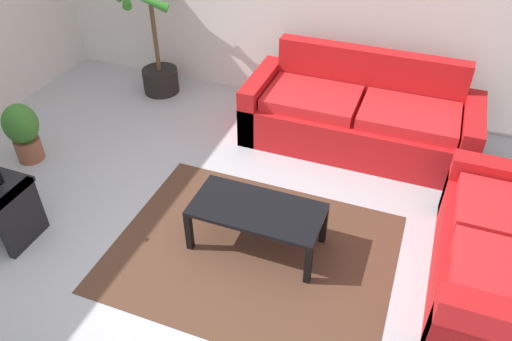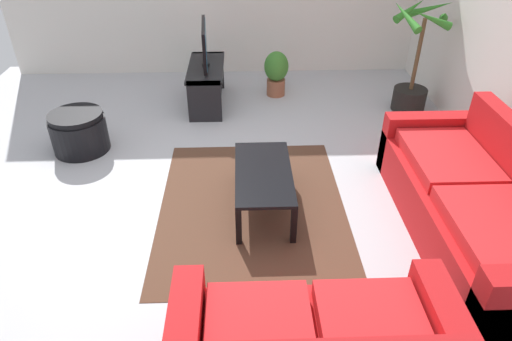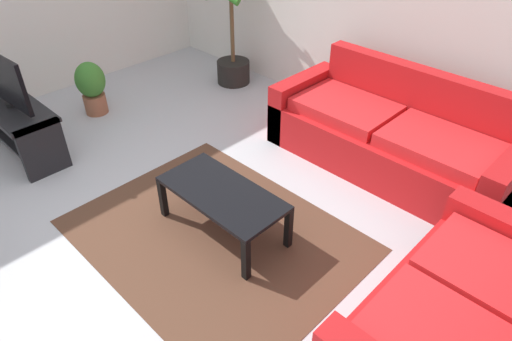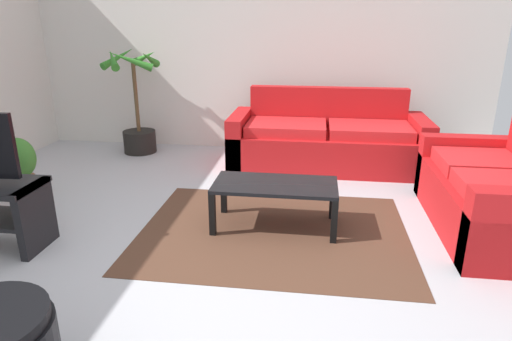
{
  "view_description": "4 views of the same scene",
  "coord_description": "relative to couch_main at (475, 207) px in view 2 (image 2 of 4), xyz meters",
  "views": [
    {
      "loc": [
        1.45,
        -2.07,
        2.95
      ],
      "look_at": [
        0.33,
        0.86,
        0.51
      ],
      "focal_mm": 34.7,
      "sensor_mm": 36.0,
      "label": 1
    },
    {
      "loc": [
        3.77,
        0.38,
        2.6
      ],
      "look_at": [
        0.6,
        0.49,
        0.5
      ],
      "focal_mm": 31.75,
      "sensor_mm": 36.0,
      "label": 2
    },
    {
      "loc": [
        2.51,
        -1.17,
        2.53
      ],
      "look_at": [
        0.61,
        0.78,
        0.56
      ],
      "focal_mm": 31.53,
      "sensor_mm": 36.0,
      "label": 3
    },
    {
      "loc": [
        0.76,
        -2.83,
        1.67
      ],
      "look_at": [
        0.29,
        0.58,
        0.49
      ],
      "focal_mm": 30.81,
      "sensor_mm": 36.0,
      "label": 4
    }
  ],
  "objects": [
    {
      "name": "area_rug",
      "position": [
        -0.45,
        -1.82,
        -0.3
      ],
      "size": [
        2.2,
        1.7,
        0.01
      ],
      "primitive_type": "cube",
      "color": "#513323",
      "rests_on": "ground"
    },
    {
      "name": "tv",
      "position": [
        -2.72,
        -2.35,
        0.5
      ],
      "size": [
        0.87,
        0.1,
        0.53
      ],
      "color": "black",
      "rests_on": "tv_stand"
    },
    {
      "name": "potted_plant_small",
      "position": [
        -2.98,
        -1.42,
        0.03
      ],
      "size": [
        0.33,
        0.33,
        0.61
      ],
      "color": "brown",
      "rests_on": "ground"
    },
    {
      "name": "couch_main",
      "position": [
        0.0,
        0.0,
        0.0
      ],
      "size": [
        2.27,
        0.9,
        0.9
      ],
      "color": "red",
      "rests_on": "ground"
    },
    {
      "name": "ottoman",
      "position": [
        -1.56,
        -3.69,
        -0.08
      ],
      "size": [
        0.6,
        0.6,
        0.44
      ],
      "color": "black",
      "rests_on": "ground"
    },
    {
      "name": "potted_palm",
      "position": [
        -2.45,
        0.26,
        0.19
      ],
      "size": [
        0.76,
        0.77,
        1.36
      ],
      "color": "black",
      "rests_on": "ground"
    },
    {
      "name": "ground_plane",
      "position": [
        -0.9,
        -2.28,
        -0.3
      ],
      "size": [
        6.6,
        6.6,
        0.0
      ],
      "primitive_type": "plane",
      "color": "#B2B2B7"
    },
    {
      "name": "coffee_table",
      "position": [
        -0.45,
        -1.72,
        0.04
      ],
      "size": [
        1.02,
        0.5,
        0.39
      ],
      "color": "black",
      "rests_on": "ground"
    },
    {
      "name": "tv_stand",
      "position": [
        -2.72,
        -2.35,
        0.04
      ],
      "size": [
        1.1,
        0.45,
        0.52
      ],
      "color": "black",
      "rests_on": "ground"
    }
  ]
}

